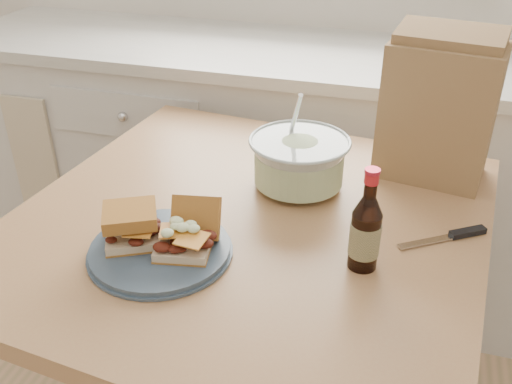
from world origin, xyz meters
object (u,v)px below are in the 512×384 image
(beer_bottle, at_px, (365,231))
(paper_bag, at_px, (438,112))
(plate, at_px, (160,250))
(dining_table, at_px, (249,261))
(coleslaw_bowl, at_px, (299,164))

(beer_bottle, bearing_deg, paper_bag, 59.84)
(plate, bearing_deg, dining_table, 54.19)
(coleslaw_bowl, height_order, paper_bag, paper_bag)
(plate, height_order, beer_bottle, beer_bottle)
(dining_table, distance_m, beer_bottle, 0.35)
(paper_bag, bearing_deg, plate, -125.44)
(beer_bottle, xyz_separation_m, paper_bag, (0.11, 0.42, 0.08))
(dining_table, distance_m, plate, 0.26)
(dining_table, bearing_deg, coleslaw_bowl, 71.48)
(plate, bearing_deg, beer_bottle, 10.89)
(dining_table, xyz_separation_m, coleslaw_bowl, (0.07, 0.16, 0.18))
(paper_bag, bearing_deg, beer_bottle, -94.93)
(coleslaw_bowl, distance_m, paper_bag, 0.35)
(plate, distance_m, beer_bottle, 0.40)
(dining_table, relative_size, beer_bottle, 5.20)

